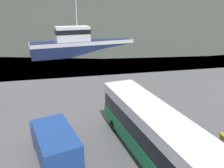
# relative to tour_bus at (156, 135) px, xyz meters

# --- Properties ---
(water_surface) EXTENTS (240.00, 240.00, 0.00)m
(water_surface) POSITION_rel_tour_bus_xyz_m (1.27, 138.72, -1.92)
(water_surface) COLOR #3D5160
(water_surface) RESTS_ON ground
(tour_bus) EXTENTS (4.21, 12.48, 3.43)m
(tour_bus) POSITION_rel_tour_bus_xyz_m (0.00, 0.00, 0.00)
(tour_bus) COLOR #146B3D
(tour_bus) RESTS_ON ground
(delivery_van) EXTENTS (3.50, 6.24, 2.46)m
(delivery_van) POSITION_rel_tour_bus_xyz_m (-6.09, 1.33, -0.62)
(delivery_van) COLOR navy
(delivery_van) RESTS_ON ground
(fishing_boat) EXTENTS (20.78, 7.66, 10.98)m
(fishing_boat) POSITION_rel_tour_bus_xyz_m (-1.75, 33.40, 0.24)
(fishing_boat) COLOR #19234C
(fishing_boat) RESTS_ON water_surface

